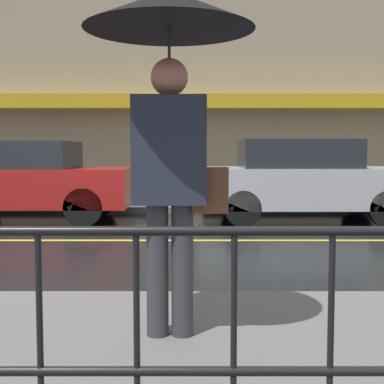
# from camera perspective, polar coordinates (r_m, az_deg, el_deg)

# --- Properties ---
(ground_plane) EXTENTS (80.00, 80.00, 0.00)m
(ground_plane) POSITION_cam_1_polar(r_m,az_deg,el_deg) (8.43, -12.44, -5.08)
(ground_plane) COLOR black
(sidewalk_far) EXTENTS (28.00, 2.02, 0.14)m
(sidewalk_far) POSITION_cam_1_polar(r_m,az_deg,el_deg) (12.83, -8.15, -1.50)
(sidewalk_far) COLOR #60605E
(sidewalk_far) RESTS_ON ground_plane
(lane_marking) EXTENTS (25.20, 0.12, 0.01)m
(lane_marking) POSITION_cam_1_polar(r_m,az_deg,el_deg) (8.43, -12.44, -5.05)
(lane_marking) COLOR gold
(lane_marking) RESTS_ON ground_plane
(building_storefront) EXTENTS (28.00, 0.85, 5.57)m
(building_storefront) POSITION_cam_1_polar(r_m,az_deg,el_deg) (13.96, -7.62, 10.09)
(building_storefront) COLOR gray
(building_storefront) RESTS_ON ground_plane
(pedestrian) EXTENTS (1.11, 1.11, 2.25)m
(pedestrian) POSITION_cam_1_polar(r_m,az_deg,el_deg) (3.54, -2.49, 13.22)
(pedestrian) COLOR #333338
(pedestrian) RESTS_ON sidewalk_near
(car_red) EXTENTS (4.02, 1.95, 1.56)m
(car_red) POSITION_cam_1_polar(r_m,az_deg,el_deg) (11.02, -17.32, 1.23)
(car_red) COLOR maroon
(car_red) RESTS_ON ground_plane
(car_silver) EXTENTS (4.21, 1.94, 1.59)m
(car_silver) POSITION_cam_1_polar(r_m,az_deg,el_deg) (10.75, 11.60, 1.30)
(car_silver) COLOR #B2B5BA
(car_silver) RESTS_ON ground_plane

